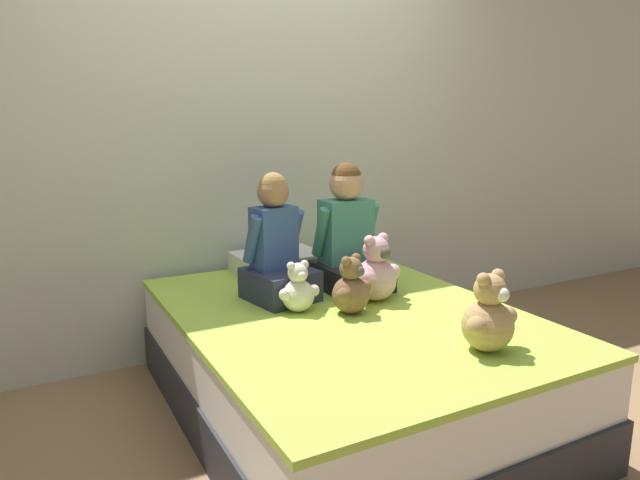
# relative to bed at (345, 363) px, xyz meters

# --- Properties ---
(ground_plane) EXTENTS (14.00, 14.00, 0.00)m
(ground_plane) POSITION_rel_bed_xyz_m (0.00, 0.00, -0.25)
(ground_plane) COLOR #93704C
(wall_behind_bed) EXTENTS (8.00, 0.06, 2.50)m
(wall_behind_bed) POSITION_rel_bed_xyz_m (0.00, 1.01, 1.00)
(wall_behind_bed) COLOR beige
(wall_behind_bed) RESTS_ON ground_plane
(bed) EXTENTS (1.42, 1.87, 0.50)m
(bed) POSITION_rel_bed_xyz_m (0.00, 0.00, 0.00)
(bed) COLOR #2D2D33
(bed) RESTS_ON ground_plane
(child_on_left) EXTENTS (0.33, 0.35, 0.60)m
(child_on_left) POSITION_rel_bed_xyz_m (-0.19, 0.31, 0.49)
(child_on_left) COLOR #282D47
(child_on_left) RESTS_ON bed
(child_on_right) EXTENTS (0.34, 0.37, 0.63)m
(child_on_right) POSITION_rel_bed_xyz_m (0.20, 0.32, 0.51)
(child_on_right) COLOR black
(child_on_right) RESTS_ON bed
(teddy_bear_held_by_left_child) EXTENTS (0.19, 0.15, 0.23)m
(teddy_bear_held_by_left_child) POSITION_rel_bed_xyz_m (-0.19, 0.09, 0.35)
(teddy_bear_held_by_left_child) COLOR silver
(teddy_bear_held_by_left_child) RESTS_ON bed
(teddy_bear_held_by_right_child) EXTENTS (0.26, 0.20, 0.32)m
(teddy_bear_held_by_right_child) POSITION_rel_bed_xyz_m (0.21, 0.06, 0.39)
(teddy_bear_held_by_right_child) COLOR #DBA3B2
(teddy_bear_held_by_right_child) RESTS_ON bed
(teddy_bear_between_children) EXTENTS (0.21, 0.17, 0.27)m
(teddy_bear_between_children) POSITION_rel_bed_xyz_m (0.01, -0.04, 0.36)
(teddy_bear_between_children) COLOR brown
(teddy_bear_between_children) RESTS_ON bed
(teddy_bear_at_foot_of_bed) EXTENTS (0.25, 0.19, 0.31)m
(teddy_bear_at_foot_of_bed) POSITION_rel_bed_xyz_m (0.24, -0.63, 0.38)
(teddy_bear_at_foot_of_bed) COLOR tan
(teddy_bear_at_foot_of_bed) RESTS_ON bed
(pillow_at_headboard) EXTENTS (0.46, 0.33, 0.11)m
(pillow_at_headboard) POSITION_rel_bed_xyz_m (0.00, 0.74, 0.31)
(pillow_at_headboard) COLOR silver
(pillow_at_headboard) RESTS_ON bed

